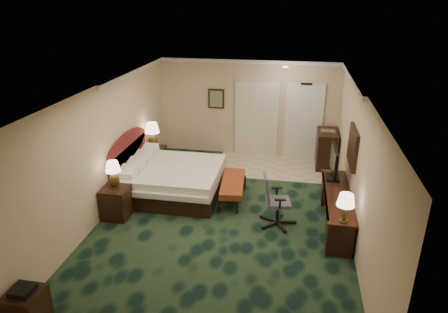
% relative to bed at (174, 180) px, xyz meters
% --- Properties ---
extents(floor, '(5.00, 7.50, 0.00)m').
position_rel_bed_xyz_m(floor, '(1.34, -0.94, -0.34)').
color(floor, black).
rests_on(floor, ground).
extents(ceiling, '(5.00, 7.50, 0.00)m').
position_rel_bed_xyz_m(ceiling, '(1.34, -0.94, 2.36)').
color(ceiling, white).
rests_on(ceiling, wall_back).
extents(wall_back, '(5.00, 0.00, 2.70)m').
position_rel_bed_xyz_m(wall_back, '(1.34, 2.81, 1.01)').
color(wall_back, beige).
rests_on(wall_back, ground).
extents(wall_front, '(5.00, 0.00, 2.70)m').
position_rel_bed_xyz_m(wall_front, '(1.34, -4.69, 1.01)').
color(wall_front, beige).
rests_on(wall_front, ground).
extents(wall_left, '(0.00, 7.50, 2.70)m').
position_rel_bed_xyz_m(wall_left, '(-1.16, -0.94, 1.01)').
color(wall_left, beige).
rests_on(wall_left, ground).
extents(wall_right, '(0.00, 7.50, 2.70)m').
position_rel_bed_xyz_m(wall_right, '(3.84, -0.94, 1.01)').
color(wall_right, beige).
rests_on(wall_right, ground).
extents(crown_molding, '(5.00, 7.50, 0.10)m').
position_rel_bed_xyz_m(crown_molding, '(1.34, -0.94, 2.31)').
color(crown_molding, white).
rests_on(crown_molding, wall_back).
extents(tile_patch, '(3.20, 1.70, 0.01)m').
position_rel_bed_xyz_m(tile_patch, '(2.24, 1.96, -0.33)').
color(tile_patch, '#B7AFA3').
rests_on(tile_patch, ground).
extents(headboard, '(0.12, 2.00, 1.40)m').
position_rel_bed_xyz_m(headboard, '(-1.10, 0.06, 0.36)').
color(headboard, '#47130C').
rests_on(headboard, ground).
extents(entry_door, '(1.02, 0.06, 2.18)m').
position_rel_bed_xyz_m(entry_door, '(2.89, 2.78, 0.71)').
color(entry_door, white).
rests_on(entry_door, ground).
extents(closet_doors, '(1.20, 0.06, 2.10)m').
position_rel_bed_xyz_m(closet_doors, '(1.59, 2.77, 0.71)').
color(closet_doors, beige).
rests_on(closet_doors, ground).
extents(wall_art, '(0.45, 0.06, 0.55)m').
position_rel_bed_xyz_m(wall_art, '(0.44, 2.77, 1.26)').
color(wall_art, '#4A6E5E').
rests_on(wall_art, wall_back).
extents(wall_mirror, '(0.05, 0.95, 0.75)m').
position_rel_bed_xyz_m(wall_mirror, '(3.80, -0.34, 1.21)').
color(wall_mirror, white).
rests_on(wall_mirror, wall_right).
extents(bed, '(2.12, 1.96, 0.67)m').
position_rel_bed_xyz_m(bed, '(0.00, 0.00, 0.00)').
color(bed, white).
rests_on(bed, ground).
extents(nightstand_near, '(0.53, 0.61, 0.66)m').
position_rel_bed_xyz_m(nightstand_near, '(-0.88, -1.19, -0.00)').
color(nightstand_near, black).
rests_on(nightstand_near, ground).
extents(nightstand_far, '(0.48, 0.55, 0.60)m').
position_rel_bed_xyz_m(nightstand_far, '(-0.90, 1.27, -0.04)').
color(nightstand_far, black).
rests_on(nightstand_far, ground).
extents(lamp_near, '(0.39, 0.39, 0.58)m').
position_rel_bed_xyz_m(lamp_near, '(-0.88, -1.19, 0.61)').
color(lamp_near, '#31220B').
rests_on(lamp_near, nightstand_near).
extents(lamp_far, '(0.42, 0.42, 0.69)m').
position_rel_bed_xyz_m(lamp_far, '(-0.93, 1.23, 0.61)').
color(lamp_far, '#31220B').
rests_on(lamp_far, nightstand_far).
extents(bed_bench, '(0.60, 1.43, 0.47)m').
position_rel_bed_xyz_m(bed_bench, '(1.38, -0.06, -0.10)').
color(bed_bench, maroon).
rests_on(bed_bench, ground).
extents(side_table, '(0.48, 0.48, 0.52)m').
position_rel_bed_xyz_m(side_table, '(-0.89, -4.17, -0.08)').
color(side_table, black).
rests_on(side_table, ground).
extents(desk, '(0.51, 2.35, 0.68)m').
position_rel_bed_xyz_m(desk, '(3.57, -0.71, 0.00)').
color(desk, black).
rests_on(desk, ground).
extents(tv, '(0.10, 0.89, 0.69)m').
position_rel_bed_xyz_m(tv, '(3.51, 0.02, 0.69)').
color(tv, black).
rests_on(tv, desk).
extents(desk_lamp, '(0.35, 0.35, 0.54)m').
position_rel_bed_xyz_m(desk_lamp, '(3.59, -1.74, 0.61)').
color(desk_lamp, '#31220B').
rests_on(desk_lamp, desk).
extents(desk_chair, '(0.73, 0.69, 1.08)m').
position_rel_bed_xyz_m(desk_chair, '(2.43, -0.92, 0.21)').
color(desk_chair, '#505154').
rests_on(desk_chair, ground).
extents(minibar, '(0.52, 0.93, 0.99)m').
position_rel_bed_xyz_m(minibar, '(3.53, 2.26, 0.16)').
color(minibar, black).
rests_on(minibar, ground).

